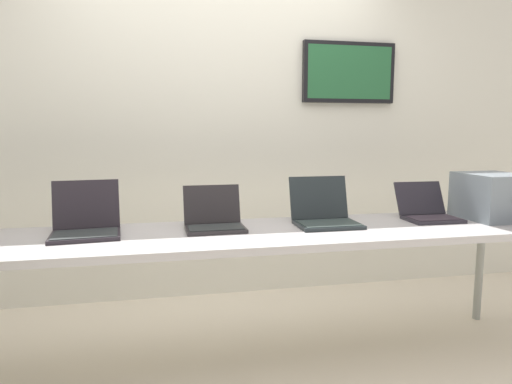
# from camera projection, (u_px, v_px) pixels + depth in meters

# --- Properties ---
(ground) EXTENTS (8.00, 8.00, 0.04)m
(ground) POSITION_uv_depth(u_px,v_px,m) (248.00, 365.00, 2.52)
(ground) COLOR beige
(back_wall) EXTENTS (8.00, 0.11, 2.73)m
(back_wall) POSITION_uv_depth(u_px,v_px,m) (222.00, 120.00, 3.44)
(back_wall) COLOR silver
(back_wall) RESTS_ON ground
(workbench) EXTENTS (3.51, 0.70, 0.75)m
(workbench) POSITION_uv_depth(u_px,v_px,m) (248.00, 239.00, 2.43)
(workbench) COLOR #A7A3A2
(workbench) RESTS_ON ground
(equipment_box) EXTENTS (0.33, 0.40, 0.28)m
(equipment_box) POSITION_uv_depth(u_px,v_px,m) (492.00, 196.00, 2.76)
(equipment_box) COLOR slate
(equipment_box) RESTS_ON workbench
(laptop_station_1) EXTENTS (0.37, 0.36, 0.27)m
(laptop_station_1) POSITION_uv_depth(u_px,v_px,m) (86.00, 223.00, 2.33)
(laptop_station_1) COLOR #262027
(laptop_station_1) RESTS_ON workbench
(laptop_station_2) EXTENTS (0.33, 0.29, 0.23)m
(laptop_station_2) POSITION_uv_depth(u_px,v_px,m) (214.00, 219.00, 2.48)
(laptop_station_2) COLOR #262324
(laptop_station_2) RESTS_ON workbench
(laptop_station_3) EXTENTS (0.35, 0.33, 0.27)m
(laptop_station_3) POSITION_uv_depth(u_px,v_px,m) (324.00, 214.00, 2.60)
(laptop_station_3) COLOR #21282A
(laptop_station_3) RESTS_ON workbench
(laptop_station_4) EXTENTS (0.32, 0.33, 0.22)m
(laptop_station_4) POSITION_uv_depth(u_px,v_px,m) (428.00, 211.00, 2.75)
(laptop_station_4) COLOR #242128
(laptop_station_4) RESTS_ON workbench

